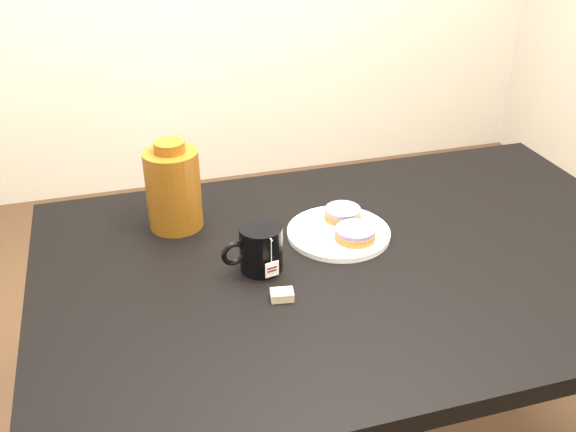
{
  "coord_description": "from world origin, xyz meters",
  "views": [
    {
      "loc": [
        -0.49,
        -1.08,
        1.51
      ],
      "look_at": [
        -0.14,
        0.11,
        0.81
      ],
      "focal_mm": 40.0,
      "sensor_mm": 36.0,
      "label": 1
    }
  ],
  "objects": [
    {
      "name": "table",
      "position": [
        0.0,
        0.0,
        0.67
      ],
      "size": [
        1.4,
        0.9,
        0.75
      ],
      "color": "black",
      "rests_on": "ground_plane"
    },
    {
      "name": "plate",
      "position": [
        -0.02,
        0.1,
        0.76
      ],
      "size": [
        0.24,
        0.24,
        0.02
      ],
      "color": "white",
      "rests_on": "table"
    },
    {
      "name": "bagel_back",
      "position": [
        0.01,
        0.15,
        0.78
      ],
      "size": [
        0.09,
        0.09,
        0.03
      ],
      "color": "brown",
      "rests_on": "plate"
    },
    {
      "name": "bagel_front",
      "position": [
        0.0,
        0.05,
        0.78
      ],
      "size": [
        0.11,
        0.11,
        0.03
      ],
      "color": "brown",
      "rests_on": "plate"
    },
    {
      "name": "mug",
      "position": [
        -0.23,
        0.01,
        0.8
      ],
      "size": [
        0.14,
        0.11,
        0.1
      ],
      "rotation": [
        0.0,
        0.0,
        0.19
      ],
      "color": "black",
      "rests_on": "table"
    },
    {
      "name": "teabag_pouch",
      "position": [
        -0.21,
        -0.1,
        0.76
      ],
      "size": [
        0.05,
        0.04,
        0.02
      ],
      "primitive_type": "cube",
      "rotation": [
        0.0,
        0.0,
        -0.16
      ],
      "color": "#C6B793",
      "rests_on": "table"
    },
    {
      "name": "bagel_package",
      "position": [
        -0.37,
        0.25,
        0.85
      ],
      "size": [
        0.13,
        0.13,
        0.21
      ],
      "rotation": [
        0.0,
        0.0,
        -0.08
      ],
      "color": "#5B2F0B",
      "rests_on": "table"
    }
  ]
}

